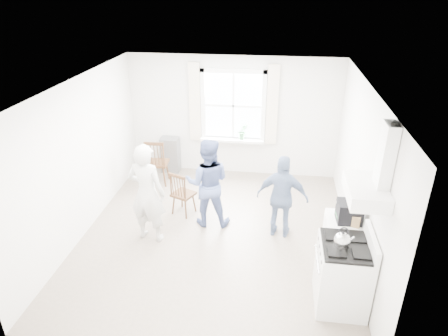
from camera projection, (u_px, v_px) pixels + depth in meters
room_shell at (215, 166)px, 6.34m from camera, size 4.62×5.12×2.64m
window_assembly at (233, 110)px, 8.45m from camera, size 1.88×0.24×1.70m
range_hood at (373, 179)px, 4.62m from camera, size 0.45×0.76×0.94m
shelf_unit at (170, 155)px, 8.98m from camera, size 0.40×0.30×0.80m
gas_stove at (343, 274)px, 5.25m from camera, size 0.68×0.76×1.12m
kettle at (342, 241)px, 4.97m from camera, size 0.21×0.21×0.30m
low_cabinet at (341, 245)px, 5.88m from camera, size 0.50×0.55×0.90m
stereo_stack at (349, 212)px, 5.58m from camera, size 0.35×0.31×0.30m
cardboard_box at (352, 218)px, 5.55m from camera, size 0.30×0.26×0.16m
windsor_chair_a at (156, 158)px, 8.27m from camera, size 0.45×0.44×1.01m
windsor_chair_b at (180, 190)px, 7.23m from camera, size 0.48×0.48×0.87m
person_left at (147, 193)px, 6.44m from camera, size 0.72×0.72×1.72m
person_mid at (208, 183)px, 6.89m from camera, size 0.84×0.84×1.61m
person_right at (282, 197)px, 6.58m from camera, size 0.97×0.97×1.46m
potted_plant at (243, 132)px, 8.54m from camera, size 0.24×0.24×0.34m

